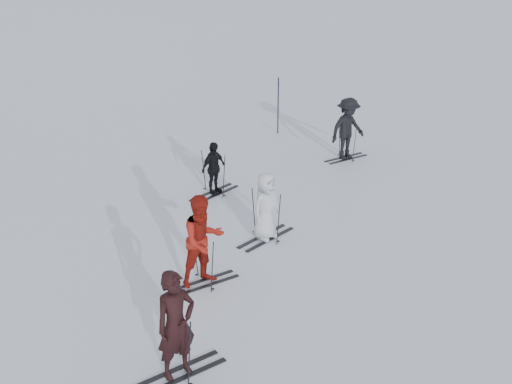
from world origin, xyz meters
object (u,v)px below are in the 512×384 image
at_px(skier_near_dark, 176,326).
at_px(skier_uphill_left, 214,169).
at_px(skier_red, 203,242).
at_px(skier_uphill_far, 348,129).
at_px(skier_grey, 266,207).
at_px(piste_marker, 278,106).

height_order(skier_near_dark, skier_uphill_left, skier_near_dark).
bearing_deg(skier_red, skier_uphill_far, 29.12).
relative_size(skier_near_dark, skier_uphill_left, 1.29).
relative_size(skier_grey, piste_marker, 0.81).
xyz_separation_m(skier_grey, piste_marker, (-4.80, 7.20, 0.20)).
bearing_deg(skier_red, skier_near_dark, -128.01).
bearing_deg(skier_grey, skier_near_dark, -155.29).
xyz_separation_m(skier_near_dark, skier_grey, (-1.90, 5.04, -0.14)).
bearing_deg(piste_marker, skier_grey, -56.31).
xyz_separation_m(skier_uphill_left, piste_marker, (-1.95, 5.83, 0.28)).
relative_size(skier_grey, skier_uphill_left, 1.11).
relative_size(skier_uphill_far, piste_marker, 0.97).
distance_m(skier_near_dark, piste_marker, 13.96).
height_order(skier_red, skier_grey, skier_red).
relative_size(skier_red, piste_marker, 0.97).
relative_size(skier_near_dark, skier_uphill_far, 0.97).
relative_size(skier_red, skier_grey, 1.20).
distance_m(skier_near_dark, skier_uphill_left, 7.99).
bearing_deg(piste_marker, skier_uphill_far, -15.23).
distance_m(skier_near_dark, skier_uphill_far, 11.78).
xyz_separation_m(skier_grey, skier_uphill_far, (-1.38, 6.27, 0.17)).
bearing_deg(skier_near_dark, skier_uphill_far, 32.20).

